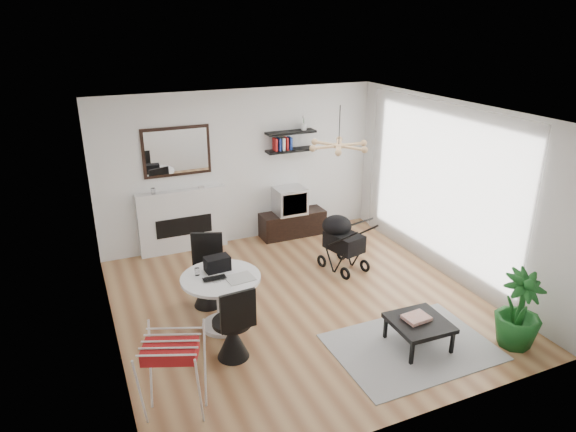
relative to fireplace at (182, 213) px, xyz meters
name	(u,v)px	position (x,y,z in m)	size (l,w,h in m)	color
floor	(301,303)	(1.10, -2.42, -0.69)	(5.00, 5.00, 0.00)	brown
ceiling	(302,113)	(1.10, -2.42, 2.01)	(5.00, 5.00, 0.00)	white
wall_back	(241,167)	(1.10, 0.08, 0.66)	(5.00, 5.00, 0.00)	white
wall_left	(105,246)	(-1.40, -2.42, 0.66)	(5.00, 5.00, 0.00)	white
wall_right	(451,191)	(3.60, -2.42, 0.66)	(5.00, 5.00, 0.00)	white
sheer_curtain	(437,188)	(3.50, -2.22, 0.66)	(0.04, 3.60, 2.60)	white
fireplace	(182,213)	(0.00, 0.00, 0.00)	(1.50, 0.17, 2.16)	white
shelf_lower	(291,150)	(2.00, -0.05, 0.91)	(0.90, 0.25, 0.04)	black
shelf_upper	(291,132)	(2.00, -0.05, 1.23)	(0.90, 0.25, 0.04)	black
pendant_lamp	(339,146)	(1.80, -2.12, 1.46)	(0.90, 0.90, 0.10)	tan
tv_console	(293,224)	(2.00, -0.15, -0.46)	(1.21, 0.42, 0.45)	black
crt_tv	(290,200)	(1.94, -0.15, 0.01)	(0.55, 0.48, 0.48)	silver
dining_table	(222,294)	(-0.09, -2.57, -0.19)	(1.02, 1.02, 0.74)	white
laptop	(215,280)	(-0.18, -2.65, 0.07)	(0.29, 0.19, 0.02)	black
black_bag	(217,264)	(-0.07, -2.38, 0.15)	(0.32, 0.19, 0.19)	black
newspaper	(240,278)	(0.12, -2.72, 0.06)	(0.34, 0.28, 0.01)	silver
drinking_glass	(197,272)	(-0.35, -2.41, 0.11)	(0.06, 0.06, 0.10)	white
chair_far	(207,284)	(-0.11, -1.93, -0.37)	(0.53, 0.55, 1.01)	black
chair_near	(233,335)	(-0.16, -3.24, -0.38)	(0.47, 0.48, 0.98)	black
drying_rack	(174,376)	(-0.99, -3.91, -0.21)	(0.77, 0.75, 0.90)	white
stroller	(342,244)	(2.17, -1.68, -0.27)	(0.65, 0.86, 0.97)	black
rug	(412,347)	(1.91, -3.94, -0.68)	(1.93, 1.39, 0.01)	#989898
coffee_table	(419,324)	(1.99, -3.93, -0.37)	(0.69, 0.69, 0.34)	black
magazines	(416,318)	(1.97, -3.89, -0.31)	(0.31, 0.24, 0.04)	#BB462E
potted_plant	(519,310)	(3.10, -4.39, -0.19)	(0.55, 0.55, 0.98)	#18541C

